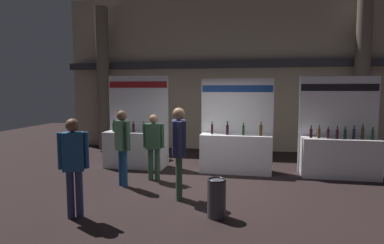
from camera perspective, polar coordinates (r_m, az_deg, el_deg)
name	(u,v)px	position (r m, az deg, el deg)	size (l,w,h in m)	color
ground_plane	(204,188)	(7.23, 2.08, -11.83)	(24.00, 24.00, 0.00)	black
hall_colonnade	(224,73)	(11.61, 5.78, 8.68)	(11.81, 1.00, 5.58)	tan
exhibitor_booth_0	(135,145)	(9.17, -10.12, -4.07)	(1.78, 0.66, 2.59)	white
exhibitor_booth_1	(236,149)	(8.56, 7.86, -4.81)	(1.94, 0.66, 2.49)	white
exhibitor_booth_2	(339,153)	(8.82, 24.91, -5.00)	(1.92, 0.66, 2.53)	white
trash_bin	(216,198)	(5.62, 4.42, -13.45)	(0.32, 0.32, 0.67)	#38383D
visitor_0	(74,160)	(5.76, -20.48, -6.43)	(0.48, 0.32, 1.71)	navy
visitor_1	(154,142)	(7.72, -6.90, -3.55)	(0.52, 0.26, 1.60)	#33563D
visitor_2	(179,144)	(6.30, -2.38, -3.92)	(0.37, 0.58, 1.84)	#33563D
visitor_3	(122,142)	(7.33, -12.39, -3.50)	(0.42, 0.38, 1.73)	navy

